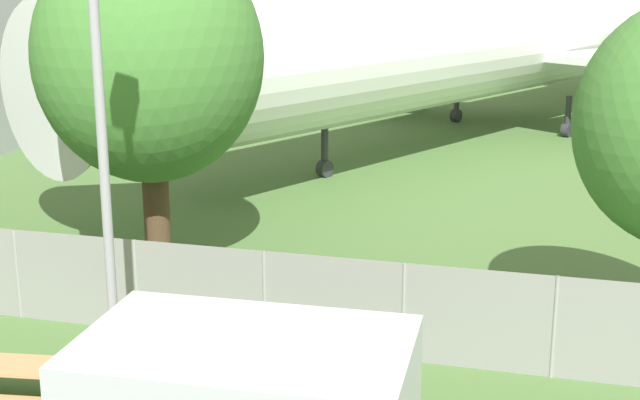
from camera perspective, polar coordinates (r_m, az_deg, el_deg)
perimeter_fence at (r=17.19m, az=-11.67°, el=-5.39°), size 56.07×0.07×1.81m
airplane at (r=37.19m, az=11.40°, el=10.05°), size 30.94×38.73×12.72m
picnic_bench_near_cabin at (r=14.95m, az=-19.00°, el=-10.87°), size 2.16×1.67×0.76m
tree_near_hangar at (r=19.45m, az=-10.88°, el=8.90°), size 4.88×4.88×7.55m
light_mast at (r=13.97m, az=-13.94°, el=6.48°), size 0.44×0.44×7.94m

